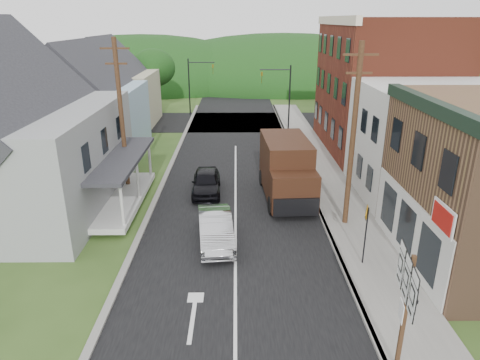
{
  "coord_description": "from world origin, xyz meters",
  "views": [
    {
      "loc": [
        0.05,
        -16.15,
        9.87
      ],
      "look_at": [
        0.24,
        4.21,
        2.2
      ],
      "focal_mm": 32.0,
      "sensor_mm": 36.0,
      "label": 1
    }
  ],
  "objects_px": {
    "dark_sedan": "(206,182)",
    "delivery_van": "(287,170)",
    "route_sign_cluster": "(405,298)",
    "silver_sedan": "(216,229)",
    "warning_sign": "(366,226)"
  },
  "relations": [
    {
      "from": "dark_sedan",
      "to": "silver_sedan",
      "type": "bearing_deg",
      "value": -84.24
    },
    {
      "from": "warning_sign",
      "to": "dark_sedan",
      "type": "bearing_deg",
      "value": 155.87
    },
    {
      "from": "route_sign_cluster",
      "to": "warning_sign",
      "type": "height_order",
      "value": "route_sign_cluster"
    },
    {
      "from": "silver_sedan",
      "to": "route_sign_cluster",
      "type": "distance_m",
      "value": 9.91
    },
    {
      "from": "silver_sedan",
      "to": "dark_sedan",
      "type": "distance_m",
      "value": 6.19
    },
    {
      "from": "route_sign_cluster",
      "to": "dark_sedan",
      "type": "bearing_deg",
      "value": 124.08
    },
    {
      "from": "silver_sedan",
      "to": "route_sign_cluster",
      "type": "bearing_deg",
      "value": -60.78
    },
    {
      "from": "dark_sedan",
      "to": "warning_sign",
      "type": "relative_size",
      "value": 1.52
    },
    {
      "from": "silver_sedan",
      "to": "delivery_van",
      "type": "height_order",
      "value": "delivery_van"
    },
    {
      "from": "delivery_van",
      "to": "route_sign_cluster",
      "type": "bearing_deg",
      "value": -85.5
    },
    {
      "from": "silver_sedan",
      "to": "dark_sedan",
      "type": "xyz_separation_m",
      "value": [
        -0.83,
        6.13,
        -0.01
      ]
    },
    {
      "from": "dark_sedan",
      "to": "delivery_van",
      "type": "distance_m",
      "value": 4.88
    },
    {
      "from": "silver_sedan",
      "to": "route_sign_cluster",
      "type": "relative_size",
      "value": 1.14
    },
    {
      "from": "silver_sedan",
      "to": "warning_sign",
      "type": "xyz_separation_m",
      "value": [
        6.31,
        -2.06,
        1.17
      ]
    },
    {
      "from": "dark_sedan",
      "to": "delivery_van",
      "type": "relative_size",
      "value": 0.66
    }
  ]
}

